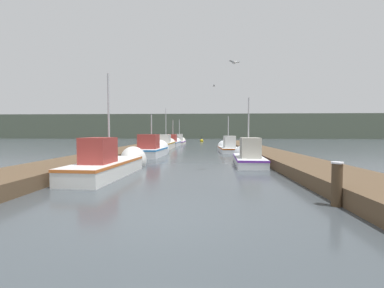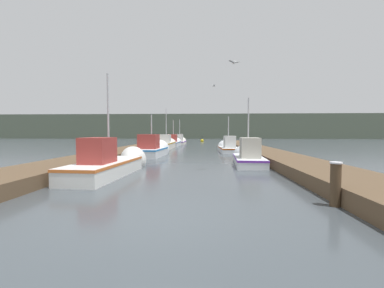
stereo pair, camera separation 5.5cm
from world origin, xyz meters
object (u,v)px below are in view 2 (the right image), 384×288
object	(u,v)px
mooring_piling_1	(336,184)
seagull_1	(214,86)
fishing_boat_6	(180,141)
mooring_piling_0	(227,141)
fishing_boat_1	(248,156)
channel_buoy	(202,141)
fishing_boat_3	(228,148)
fishing_boat_2	(153,149)
fishing_boat_0	(111,164)
fishing_boat_4	(167,144)
mooring_piling_2	(167,141)
fishing_boat_5	(174,142)
seagull_lead	(234,62)

from	to	relation	value
mooring_piling_1	seagull_1	bearing A→B (deg)	99.08
fishing_boat_6	mooring_piling_1	xyz separation A→B (m)	(6.95, -31.97, 0.14)
mooring_piling_0	mooring_piling_1	xyz separation A→B (m)	(-0.21, -32.72, 0.05)
fishing_boat_1	channel_buoy	bearing A→B (deg)	98.75
fishing_boat_3	channel_buoy	world-z (taller)	fishing_boat_3
fishing_boat_2	fishing_boat_0	bearing A→B (deg)	-86.79
fishing_boat_4	fishing_boat_6	bearing A→B (deg)	88.06
fishing_boat_1	mooring_piling_2	world-z (taller)	fishing_boat_1
fishing_boat_4	mooring_piling_2	xyz separation A→B (m)	(-0.80, 6.11, 0.12)
fishing_boat_5	mooring_piling_2	bearing A→B (deg)	133.97
mooring_piling_0	channel_buoy	distance (m)	9.46
fishing_boat_2	mooring_piling_0	bearing A→B (deg)	73.21
fishing_boat_2	seagull_1	world-z (taller)	seagull_1
fishing_boat_4	mooring_piling_1	distance (m)	22.90
fishing_boat_3	fishing_boat_6	bearing A→B (deg)	110.06
fishing_boat_0	mooring_piling_0	xyz separation A→B (m)	(7.32, 28.36, 0.04)
seagull_1	channel_buoy	bearing A→B (deg)	-5.63
fishing_boat_2	mooring_piling_1	bearing A→B (deg)	-57.70
fishing_boat_2	channel_buoy	bearing A→B (deg)	86.63
fishing_boat_4	channel_buoy	bearing A→B (deg)	79.99
mooring_piling_1	fishing_boat_2	bearing A→B (deg)	118.95
fishing_boat_3	channel_buoy	xyz separation A→B (m)	(-2.65, 23.97, -0.19)
fishing_boat_5	fishing_boat_6	distance (m)	5.23
mooring_piling_1	seagull_lead	distance (m)	7.05
fishing_boat_0	channel_buoy	bearing A→B (deg)	88.32
mooring_piling_1	channel_buoy	distance (m)	41.49
fishing_boat_0	fishing_boat_5	bearing A→B (deg)	93.86
seagull_lead	fishing_boat_6	bearing A→B (deg)	-111.87
fishing_boat_1	fishing_boat_5	bearing A→B (deg)	113.03
fishing_boat_5	seagull_lead	size ratio (longest dim) A/B	10.78
fishing_boat_0	mooring_piling_1	bearing A→B (deg)	-27.95
fishing_boat_4	mooring_piling_1	xyz separation A→B (m)	(7.39, -21.67, 0.06)
fishing_boat_6	channel_buoy	world-z (taller)	fishing_boat_6
seagull_lead	mooring_piling_2	bearing A→B (deg)	-106.94
mooring_piling_1	mooring_piling_2	xyz separation A→B (m)	(-8.20, 27.78, 0.05)
fishing_boat_1	seagull_1	bearing A→B (deg)	107.43
fishing_boat_1	seagull_1	xyz separation A→B (m)	(-1.71, 6.90, 5.19)
fishing_boat_5	mooring_piling_2	size ratio (longest dim) A/B	4.79
mooring_piling_2	seagull_lead	size ratio (longest dim) A/B	2.25
fishing_boat_6	mooring_piling_0	world-z (taller)	fishing_boat_6
fishing_boat_5	mooring_piling_2	distance (m)	1.42
fishing_boat_5	channel_buoy	world-z (taller)	fishing_boat_5
fishing_boat_1	fishing_boat_2	size ratio (longest dim) A/B	1.06
fishing_boat_3	seagull_1	bearing A→B (deg)	-124.71
mooring_piling_0	seagull_lead	xyz separation A→B (m)	(-2.07, -27.46, 4.36)
fishing_boat_2	fishing_boat_4	bearing A→B (deg)	95.32
fishing_boat_3	fishing_boat_4	distance (m)	7.65
mooring_piling_1	seagull_1	distance (m)	16.26
fishing_boat_3	fishing_boat_5	world-z (taller)	fishing_boat_5
fishing_boat_4	mooring_piling_0	size ratio (longest dim) A/B	6.16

